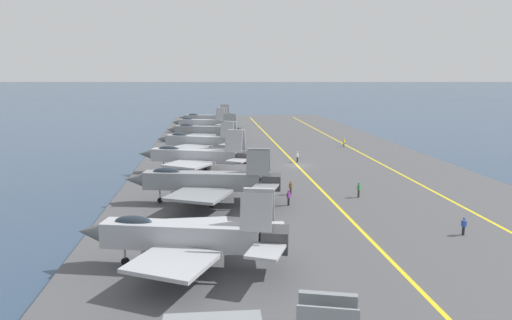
# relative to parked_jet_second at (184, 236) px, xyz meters

# --- Properties ---
(ground_plane) EXTENTS (2000.00, 2000.00, 0.00)m
(ground_plane) POSITION_rel_parked_jet_second_xyz_m (37.46, -15.70, -2.91)
(ground_plane) COLOR #2D425B
(carrier_deck) EXTENTS (184.47, 49.94, 0.40)m
(carrier_deck) POSITION_rel_parked_jet_second_xyz_m (37.46, -15.70, -2.71)
(carrier_deck) COLOR #4C4C4F
(carrier_deck) RESTS_ON ground
(deck_stripe_foul_line) EXTENTS (166.01, 2.22, 0.01)m
(deck_stripe_foul_line) POSITION_rel_parked_jet_second_xyz_m (37.46, -29.43, -2.51)
(deck_stripe_foul_line) COLOR yellow
(deck_stripe_foul_line) RESTS_ON carrier_deck
(deck_stripe_centerline) EXTENTS (166.02, 0.36, 0.01)m
(deck_stripe_centerline) POSITION_rel_parked_jet_second_xyz_m (37.46, -15.70, -2.51)
(deck_stripe_centerline) COLOR yellow
(deck_stripe_centerline) RESTS_ON carrier_deck
(parked_jet_second) EXTENTS (12.47, 15.86, 6.11)m
(parked_jet_second) POSITION_rel_parked_jet_second_xyz_m (0.00, 0.00, 0.00)
(parked_jet_second) COLOR #A8AAAF
(parked_jet_second) RESTS_ON carrier_deck
(parked_jet_third) EXTENTS (13.90, 17.43, 6.22)m
(parked_jet_third) POSITION_rel_parked_jet_second_xyz_m (17.12, -1.32, 0.09)
(parked_jet_third) COLOR gray
(parked_jet_third) RESTS_ON carrier_deck
(parked_jet_fourth) EXTENTS (12.98, 17.18, 6.52)m
(parked_jet_fourth) POSITION_rel_parked_jet_second_xyz_m (32.95, -0.05, 0.13)
(parked_jet_fourth) COLOR #A8AAAF
(parked_jet_fourth) RESTS_ON carrier_deck
(parked_jet_fifth) EXTENTS (12.52, 16.36, 6.21)m
(parked_jet_fifth) POSITION_rel_parked_jet_second_xyz_m (48.64, -0.24, 0.04)
(parked_jet_fifth) COLOR #9EA3A8
(parked_jet_fifth) RESTS_ON carrier_deck
(parked_jet_sixth) EXTENTS (13.57, 16.40, 6.17)m
(parked_jet_sixth) POSITION_rel_parked_jet_second_xyz_m (65.17, -0.89, -0.07)
(parked_jet_sixth) COLOR gray
(parked_jet_sixth) RESTS_ON carrier_deck
(parked_jet_seventh) EXTENTS (13.34, 15.43, 6.21)m
(parked_jet_seventh) POSITION_rel_parked_jet_second_xyz_m (81.38, -0.09, -0.17)
(parked_jet_seventh) COLOR #9EA3A8
(parked_jet_seventh) RESTS_ON carrier_deck
(parked_jet_eighth) EXTENTS (13.40, 15.37, 6.12)m
(parked_jet_eighth) POSITION_rel_parked_jet_second_xyz_m (96.36, -1.27, -0.28)
(parked_jet_eighth) COLOR gray
(parked_jet_eighth) RESTS_ON carrier_deck
(crew_blue_vest) EXTENTS (0.43, 0.35, 1.64)m
(crew_blue_vest) POSITION_rel_parked_jet_second_xyz_m (4.65, -24.35, -1.61)
(crew_blue_vest) COLOR #232328
(crew_blue_vest) RESTS_ON carrier_deck
(crew_green_vest) EXTENTS (0.46, 0.44, 1.80)m
(crew_green_vest) POSITION_rel_parked_jet_second_xyz_m (18.00, -19.16, -1.52)
(crew_green_vest) COLOR #383328
(crew_green_vest) RESTS_ON carrier_deck
(crew_purple_vest) EXTENTS (0.44, 0.46, 1.73)m
(crew_purple_vest) POSITION_rel_parked_jet_second_xyz_m (15.55, -10.45, -1.56)
(crew_purple_vest) COLOR #232328
(crew_purple_vest) RESTS_ON carrier_deck
(crew_white_vest) EXTENTS (0.46, 0.42, 1.78)m
(crew_white_vest) POSITION_rel_parked_jet_second_xyz_m (40.33, -16.22, -1.53)
(crew_white_vest) COLOR #232328
(crew_white_vest) RESTS_ON carrier_deck
(crew_brown_vest) EXTENTS (0.46, 0.44, 1.67)m
(crew_brown_vest) POSITION_rel_parked_jet_second_xyz_m (20.06, -11.49, -1.59)
(crew_brown_vest) COLOR #383328
(crew_brown_vest) RESTS_ON carrier_deck
(crew_yellow_vest) EXTENTS (0.45, 0.45, 1.71)m
(crew_yellow_vest) POSITION_rel_parked_jet_second_xyz_m (55.35, -28.56, -1.57)
(crew_yellow_vest) COLOR #4C473D
(crew_yellow_vest) RESTS_ON carrier_deck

